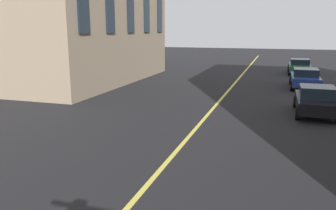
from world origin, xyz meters
TOP-DOWN VIEW (x-y plane):
  - lane_centre_line at (20.00, 0.00)m, footprint 80.00×0.16m
  - car_black_far at (22.28, -4.90)m, footprint 3.90×1.89m
  - car_green_parked_b at (38.44, -4.90)m, footprint 4.40×1.95m
  - car_blue_oncoming at (30.32, -4.90)m, footprint 4.40×1.95m

SIDE VIEW (x-z plane):
  - lane_centre_line at x=20.00m, z-range 0.00..0.01m
  - car_black_far at x=22.28m, z-range 0.00..1.40m
  - car_green_parked_b at x=38.44m, z-range 0.02..1.39m
  - car_blue_oncoming at x=30.32m, z-range 0.02..1.39m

